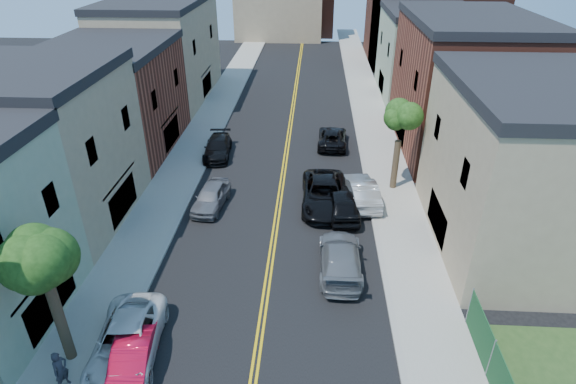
% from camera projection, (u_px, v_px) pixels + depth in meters
% --- Properties ---
extents(sidewalk_left, '(3.20, 100.00, 0.15)m').
position_uv_depth(sidewalk_left, '(203.00, 130.00, 42.66)').
color(sidewalk_left, gray).
rests_on(sidewalk_left, ground).
extents(sidewalk_right, '(3.20, 100.00, 0.15)m').
position_uv_depth(sidewalk_right, '(377.00, 134.00, 41.87)').
color(sidewalk_right, gray).
rests_on(sidewalk_right, ground).
extents(curb_left, '(0.30, 100.00, 0.15)m').
position_uv_depth(curb_left, '(222.00, 131.00, 42.57)').
color(curb_left, gray).
rests_on(curb_left, ground).
extents(curb_right, '(0.30, 100.00, 0.15)m').
position_uv_depth(curb_right, '(358.00, 134.00, 41.96)').
color(curb_right, gray).
rests_on(curb_right, ground).
extents(bldg_left_tan_near, '(9.00, 10.00, 9.00)m').
position_uv_depth(bldg_left_tan_near, '(40.00, 153.00, 27.75)').
color(bldg_left_tan_near, '#998466').
rests_on(bldg_left_tan_near, ground).
extents(bldg_left_brick, '(9.00, 12.00, 8.00)m').
position_uv_depth(bldg_left_brick, '(113.00, 102.00, 37.56)').
color(bldg_left_brick, brown).
rests_on(bldg_left_brick, ground).
extents(bldg_left_tan_far, '(9.00, 16.00, 9.50)m').
position_uv_depth(bldg_left_tan_far, '(162.00, 52.00, 49.38)').
color(bldg_left_tan_far, '#998466').
rests_on(bldg_left_tan_far, ground).
extents(bldg_right_tan, '(9.00, 12.00, 9.00)m').
position_uv_depth(bldg_right_tan, '(529.00, 173.00, 25.48)').
color(bldg_right_tan, '#998466').
rests_on(bldg_right_tan, ground).
extents(bldg_right_brick, '(9.00, 14.00, 10.00)m').
position_uv_depth(bldg_right_brick, '(462.00, 88.00, 37.41)').
color(bldg_right_brick, brown).
rests_on(bldg_right_brick, ground).
extents(bldg_right_palegrn, '(9.00, 12.00, 8.50)m').
position_uv_depth(bldg_right_palegrn, '(426.00, 56.00, 49.96)').
color(bldg_right_palegrn, gray).
rests_on(bldg_right_palegrn, ground).
extents(church, '(16.20, 14.20, 22.60)m').
position_uv_depth(church, '(424.00, 6.00, 61.49)').
color(church, '#4C2319').
rests_on(church, ground).
extents(backdrop_left, '(14.00, 8.00, 12.00)m').
position_uv_depth(backdrop_left, '(279.00, 0.00, 76.11)').
color(backdrop_left, '#998466').
rests_on(backdrop_left, ground).
extents(backdrop_center, '(10.00, 8.00, 10.00)m').
position_uv_depth(backdrop_center, '(304.00, 4.00, 79.88)').
color(backdrop_center, brown).
rests_on(backdrop_center, ground).
extents(tree_left_mid, '(5.20, 5.20, 9.29)m').
position_uv_depth(tree_left_mid, '(32.00, 231.00, 16.85)').
color(tree_left_mid, '#3A2E1D').
rests_on(tree_left_mid, sidewalk_left).
extents(tree_right_far, '(4.40, 4.40, 8.03)m').
position_uv_depth(tree_right_far, '(402.00, 111.00, 30.39)').
color(tree_right_far, '#3A2E1D').
rests_on(tree_right_far, sidewalk_right).
extents(red_sedan, '(2.05, 4.47, 1.42)m').
position_uv_depth(red_sedan, '(132.00, 361.00, 19.05)').
color(red_sedan, red).
rests_on(red_sedan, ground).
extents(white_pickup, '(3.17, 5.89, 1.57)m').
position_uv_depth(white_pickup, '(127.00, 342.00, 19.85)').
color(white_pickup, silver).
rests_on(white_pickup, ground).
extents(grey_car_left, '(2.25, 4.57, 1.50)m').
position_uv_depth(grey_car_left, '(211.00, 197.00, 30.71)').
color(grey_car_left, slate).
rests_on(grey_car_left, ground).
extents(black_car_left, '(2.36, 5.07, 1.43)m').
position_uv_depth(black_car_left, '(218.00, 148.00, 37.70)').
color(black_car_left, black).
rests_on(black_car_left, ground).
extents(grey_car_right, '(2.26, 5.51, 1.60)m').
position_uv_depth(grey_car_right, '(340.00, 258.00, 24.91)').
color(grey_car_right, slate).
rests_on(grey_car_right, ground).
extents(black_car_right, '(2.38, 5.05, 1.67)m').
position_uv_depth(black_car_right, '(342.00, 203.00, 29.87)').
color(black_car_right, black).
rests_on(black_car_right, ground).
extents(silver_car_right, '(2.40, 5.21, 1.65)m').
position_uv_depth(silver_car_right, '(361.00, 191.00, 31.20)').
color(silver_car_right, '#9DA1A4').
rests_on(silver_car_right, ground).
extents(dark_car_right_far, '(2.55, 5.15, 1.40)m').
position_uv_depth(dark_car_right_far, '(332.00, 137.00, 39.59)').
color(dark_car_right_far, black).
rests_on(dark_car_right_far, ground).
extents(black_suv_lane, '(2.98, 6.33, 1.75)m').
position_uv_depth(black_suv_lane, '(324.00, 194.00, 30.78)').
color(black_suv_lane, black).
rests_on(black_suv_lane, ground).
extents(pedestrian_left, '(0.62, 0.75, 1.76)m').
position_uv_depth(pedestrian_left, '(61.00, 370.00, 18.29)').
color(pedestrian_left, '#2A2A32').
rests_on(pedestrian_left, sidewalk_left).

